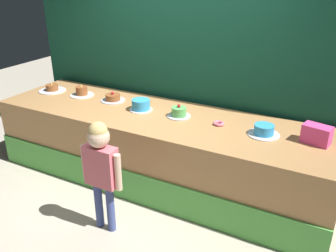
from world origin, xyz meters
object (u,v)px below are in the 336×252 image
(pink_box, at_px, (317,134))
(cake_center_left, at_px, (113,98))
(cake_far_left, at_px, (52,89))
(cake_left, at_px, (82,92))
(cake_right, at_px, (179,112))
(cake_far_right, at_px, (264,130))
(donut, at_px, (219,123))
(child_figure, at_px, (101,163))
(cake_center_right, at_px, (141,105))

(pink_box, relative_size, cake_center_left, 0.84)
(pink_box, bearing_deg, cake_far_left, 179.94)
(cake_left, height_order, cake_right, cake_left)
(pink_box, xyz_separation_m, cake_far_right, (-0.47, -0.05, -0.04))
(donut, height_order, cake_far_left, cake_far_left)
(cake_far_left, xyz_separation_m, cake_left, (0.47, 0.04, 0.02))
(child_figure, xyz_separation_m, cake_right, (0.24, 1.09, 0.15))
(cake_far_left, bearing_deg, cake_right, -0.31)
(child_figure, bearing_deg, cake_center_right, 102.28)
(cake_center_right, bearing_deg, cake_center_left, 167.38)
(cake_far_right, bearing_deg, cake_left, 177.79)
(cake_right, distance_m, cake_far_right, 0.95)
(cake_far_left, bearing_deg, cake_far_right, -0.99)
(cake_left, bearing_deg, cake_far_right, -2.21)
(cake_center_left, bearing_deg, cake_right, -4.55)
(cake_far_right, bearing_deg, donut, 177.09)
(pink_box, bearing_deg, cake_right, -179.72)
(cake_center_left, relative_size, cake_far_right, 0.95)
(child_figure, height_order, pink_box, child_figure)
(cake_right, relative_size, cake_far_right, 0.85)
(cake_far_left, distance_m, cake_left, 0.47)
(cake_far_left, bearing_deg, donut, -0.60)
(child_figure, relative_size, donut, 9.61)
(cake_center_right, bearing_deg, cake_far_right, -0.32)
(donut, xyz_separation_m, cake_far_right, (0.47, -0.02, 0.03))
(child_figure, distance_m, cake_right, 1.12)
(cake_center_right, xyz_separation_m, cake_far_right, (1.42, -0.01, -0.01))
(cake_far_right, bearing_deg, child_figure, -138.51)
(cake_center_left, distance_m, cake_right, 0.95)
(child_figure, distance_m, cake_center_left, 1.37)
(donut, distance_m, cake_far_right, 0.47)
(pink_box, xyz_separation_m, cake_center_left, (-2.36, 0.07, -0.05))
(cake_far_left, bearing_deg, cake_center_left, 3.92)
(child_figure, xyz_separation_m, cake_center_left, (-0.70, 1.16, 0.14))
(cake_center_left, relative_size, cake_right, 1.12)
(pink_box, distance_m, cake_far_left, 3.31)
(donut, distance_m, cake_far_left, 2.36)
(cake_left, bearing_deg, cake_center_left, 2.75)
(child_figure, height_order, cake_left, child_figure)
(cake_far_left, relative_size, cake_center_left, 1.18)
(child_figure, bearing_deg, cake_right, 77.45)
(cake_left, xyz_separation_m, cake_far_right, (2.36, -0.09, -0.00))
(child_figure, bearing_deg, cake_left, 135.85)
(cake_center_left, bearing_deg, pink_box, -1.65)
(child_figure, relative_size, cake_center_left, 3.75)
(cake_far_left, xyz_separation_m, cake_center_left, (0.94, 0.06, 0.00))
(cake_center_left, height_order, cake_right, cake_right)
(child_figure, distance_m, cake_far_left, 1.98)
(donut, xyz_separation_m, cake_right, (-0.47, 0.01, 0.03))
(cake_far_right, bearing_deg, pink_box, 5.51)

